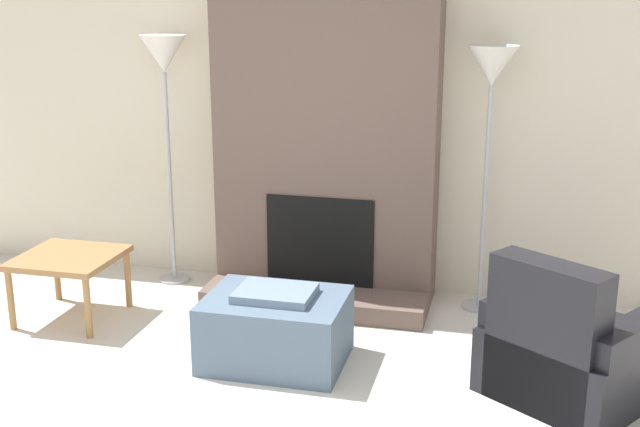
{
  "coord_description": "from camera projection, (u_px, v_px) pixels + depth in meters",
  "views": [
    {
      "loc": [
        1.29,
        -2.94,
        2.14
      ],
      "look_at": [
        0.0,
        2.25,
        0.65
      ],
      "focal_mm": 45.0,
      "sensor_mm": 36.0,
      "label": 1
    }
  ],
  "objects": [
    {
      "name": "wall_back",
      "position": [
        334.0,
        112.0,
        5.76
      ],
      "size": [
        7.53,
        0.06,
        2.6
      ],
      "primitive_type": "cube",
      "color": "beige",
      "rests_on": "ground_plane"
    },
    {
      "name": "fireplace",
      "position": [
        326.0,
        126.0,
        5.56
      ],
      "size": [
        1.56,
        0.75,
        2.6
      ],
      "color": "brown",
      "rests_on": "ground_plane"
    },
    {
      "name": "ottoman",
      "position": [
        276.0,
        328.0,
        4.74
      ],
      "size": [
        0.82,
        0.63,
        0.46
      ],
      "color": "slate",
      "rests_on": "ground_plane"
    },
    {
      "name": "armchair",
      "position": [
        568.0,
        353.0,
        4.32
      ],
      "size": [
        1.1,
        1.11,
        0.82
      ],
      "rotation": [
        0.0,
        0.0,
        2.54
      ],
      "color": "black",
      "rests_on": "ground_plane"
    },
    {
      "name": "side_table",
      "position": [
        69.0,
        263.0,
        5.34
      ],
      "size": [
        0.63,
        0.63,
        0.45
      ],
      "color": "#9E7042",
      "rests_on": "ground_plane"
    },
    {
      "name": "floor_lamp_left",
      "position": [
        164.0,
        67.0,
        5.71
      ],
      "size": [
        0.33,
        0.33,
        1.84
      ],
      "color": "#ADADB2",
      "rests_on": "ground_plane"
    },
    {
      "name": "floor_lamp_right",
      "position": [
        491.0,
        80.0,
        5.19
      ],
      "size": [
        0.33,
        0.33,
        1.8
      ],
      "color": "#ADADB2",
      "rests_on": "ground_plane"
    }
  ]
}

